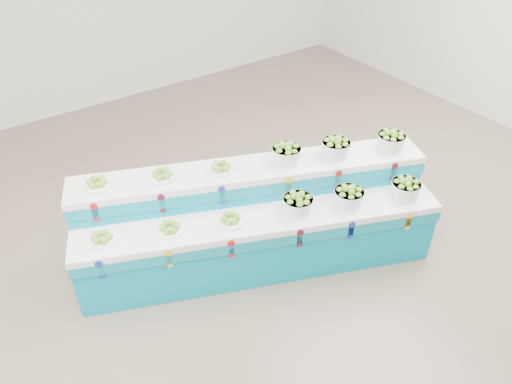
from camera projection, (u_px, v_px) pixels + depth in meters
ground at (270, 290)px, 5.02m from camera, size 10.00×10.00×0.00m
display_stand at (256, 220)px, 5.11m from camera, size 3.71×2.23×1.02m
plate_lower_left at (102, 237)px, 4.51m from camera, size 0.35×0.35×0.09m
plate_lower_mid at (170, 227)px, 4.62m from camera, size 0.35×0.35×0.09m
plate_lower_right at (230, 219)px, 4.73m from camera, size 0.35×0.35×0.09m
basket_lower_left at (298, 204)px, 4.81m from camera, size 0.39×0.39×0.22m
basket_lower_mid at (349, 197)px, 4.90m from camera, size 0.39×0.39×0.22m
basket_lower_right at (406, 188)px, 5.01m from camera, size 0.39×0.39×0.22m
plate_upper_left at (97, 182)px, 4.68m from camera, size 0.35×0.35×0.09m
plate_upper_mid at (162, 174)px, 4.80m from camera, size 0.35×0.35×0.09m
plate_upper_right at (221, 167)px, 4.90m from camera, size 0.35×0.35×0.09m
basket_upper_left at (286, 153)px, 4.98m from camera, size 0.39×0.39×0.22m
basket_upper_mid at (336, 147)px, 5.08m from camera, size 0.39×0.39×0.22m
basket_upper_right at (391, 141)px, 5.19m from camera, size 0.39×0.39×0.22m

